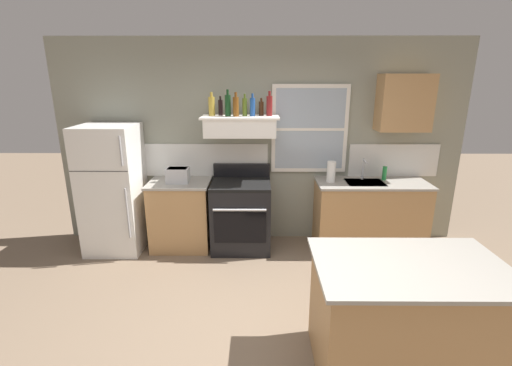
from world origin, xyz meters
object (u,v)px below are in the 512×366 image
Objects in this scene: refrigerator at (113,189)px; bottle_amber_wine at (236,106)px; bottle_dark_green_wine at (228,105)px; bottle_brown_stout at (261,108)px; bottle_olive_oil_square at (245,107)px; bottle_champagne_gold_foil at (212,106)px; paper_towel_roll at (331,172)px; stove_range at (241,215)px; bottle_blue_liqueur at (252,107)px; bottle_balsamic_dark at (221,107)px; dish_soap_bottle at (384,173)px; toaster at (178,175)px; kitchen_island at (404,317)px; bottle_red_label_wine at (269,105)px.

bottle_amber_wine reaches higher than refrigerator.
bottle_dark_green_wine is 1.50× the size of bottle_brown_stout.
bottle_amber_wine is 1.08× the size of bottle_olive_oil_square.
bottle_amber_wine reaches higher than bottle_champagne_gold_foil.
refrigerator is 2.82m from paper_towel_roll.
stove_range is 1.41m from bottle_blue_liqueur.
bottle_blue_liqueur is (0.51, -0.05, -0.01)m from bottle_champagne_gold_foil.
bottle_dark_green_wine is (0.21, -0.07, 0.01)m from bottle_champagne_gold_foil.
bottle_balsamic_dark is at bearing 152.86° from bottle_amber_wine.
bottle_olive_oil_square reaches higher than paper_towel_roll.
bottle_dark_green_wine is 2.21m from dish_soap_bottle.
stove_range is 3.98× the size of bottle_blue_liqueur.
bottle_balsamic_dark reaches higher than dish_soap_bottle.
bottle_brown_stout is at bearing 1.25° from bottle_balsamic_dark.
toaster is 1.02× the size of bottle_amber_wine.
toaster is 1.01m from bottle_balsamic_dark.
bottle_dark_green_wine reaches higher than kitchen_island.
stove_range is 4.06× the size of bottle_olive_oil_square.
bottle_red_label_wine is at bearing 4.56° from bottle_olive_oil_square.
bottle_brown_stout is at bearing 33.24° from bottle_blue_liqueur.
refrigerator is at bearing -178.66° from toaster.
paper_towel_roll is at bearing -7.13° from bottle_brown_stout.
bottle_brown_stout is 1.19× the size of dish_soap_bottle.
dish_soap_bottle is (0.72, 0.10, -0.04)m from paper_towel_roll.
bottle_blue_liqueur is 0.91× the size of bottle_red_label_wine.
paper_towel_roll is at bearing 94.90° from kitchen_island.
toaster is at bearing -165.69° from bottle_balsamic_dark.
bottle_champagne_gold_foil reaches higher than kitchen_island.
bottle_dark_green_wine reaches higher than paper_towel_roll.
paper_towel_roll is at bearing -172.10° from dish_soap_bottle.
refrigerator is 7.68× the size of bottle_brown_stout.
bottle_amber_wine is (0.75, 0.04, 0.86)m from toaster.
stove_range is 1.45m from bottle_champagne_gold_foil.
stove_range is 4.58× the size of bottle_balsamic_dark.
bottle_dark_green_wine is 0.10m from bottle_amber_wine.
bottle_champagne_gold_foil reaches higher than bottle_balsamic_dark.
refrigerator is at bearing -177.83° from bottle_amber_wine.
bottle_blue_liqueur is 0.13m from bottle_brown_stout.
toaster is at bearing 135.81° from kitchen_island.
dish_soap_bottle reaches higher than kitchen_island.
bottle_brown_stout is 0.79× the size of paper_towel_roll.
bottle_red_label_wine is at bearing 10.47° from bottle_amber_wine.
dish_soap_bottle is (1.88, 0.14, 0.54)m from stove_range.
bottle_blue_liqueur is at bearing 3.21° from bottle_dark_green_wine.
toaster is 1.45m from bottle_red_label_wine.
bottle_balsamic_dark reaches higher than toaster.
bottle_red_label_wine reaches higher than toaster.
bottle_red_label_wine reaches higher than kitchen_island.
bottle_olive_oil_square is at bearing 25.83° from bottle_amber_wine.
bottle_olive_oil_square is 1.25× the size of bottle_brown_stout.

